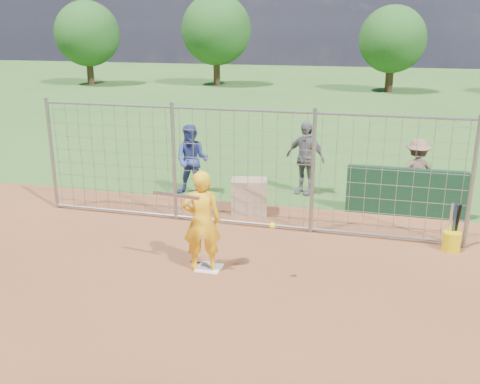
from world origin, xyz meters
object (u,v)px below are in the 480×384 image
(bystander_c, at_px, (416,172))
(bucket_with_bats, at_px, (452,239))
(batter, at_px, (202,221))
(bystander_a, at_px, (192,160))
(equipment_bin, at_px, (249,196))
(bystander_b, at_px, (305,158))

(bystander_c, height_order, bucket_with_bats, bystander_c)
(batter, xyz_separation_m, bystander_a, (-1.67, 4.11, -0.01))
(bystander_a, relative_size, equipment_bin, 2.24)
(batter, height_order, bystander_c, batter)
(bystander_a, bearing_deg, bucket_with_bats, -22.71)
(batter, xyz_separation_m, bystander_b, (1.06, 4.95, 0.02))
(batter, height_order, bucket_with_bats, batter)
(bystander_b, distance_m, bystander_c, 2.71)
(bystander_c, bearing_deg, equipment_bin, 13.72)
(bystander_b, distance_m, equipment_bin, 2.16)
(batter, bearing_deg, bucket_with_bats, -174.83)
(bystander_b, relative_size, bucket_with_bats, 1.92)
(bystander_b, relative_size, bystander_c, 1.16)
(batter, height_order, bystander_a, batter)
(batter, xyz_separation_m, bucket_with_bats, (4.34, 2.02, -0.66))
(batter, distance_m, bystander_a, 4.44)
(bystander_a, xyz_separation_m, bucket_with_bats, (6.00, -2.09, -0.65))
(equipment_bin, bearing_deg, bystander_a, 136.81)
(bystander_b, relative_size, equipment_bin, 2.33)
(batter, bearing_deg, equipment_bin, -111.02)
(bystander_b, bearing_deg, bucket_with_bats, -18.76)
(bystander_b, xyz_separation_m, bucket_with_bats, (3.27, -2.93, -0.69))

